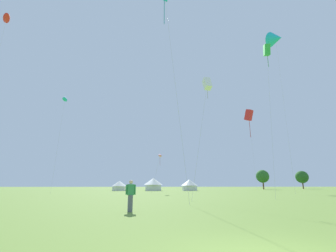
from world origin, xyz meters
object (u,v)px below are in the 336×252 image
kite_pink_parafoil (160,156)px  festival_tent_center (153,184)px  tree_distant_right (302,177)px  person_spectator (130,196)px  kite_green_box (267,51)px  kite_cyan_delta (276,39)px  tree_distant_left (263,176)px  festival_tent_left (189,185)px  kite_red_parafoil (6,18)px  kite_cyan_parafoil (65,100)px  festival_tent_right (119,185)px  kite_white_box (207,84)px  kite_red_box (249,115)px

kite_pink_parafoil → festival_tent_center: kite_pink_parafoil is taller
tree_distant_right → person_spectator: bearing=-128.2°
festival_tent_center → kite_green_box: bearing=-68.8°
person_spectator → tree_distant_right: (58.51, 74.29, 3.58)m
kite_cyan_delta → person_spectator: bearing=-134.7°
festival_tent_center → tree_distant_left: tree_distant_left is taller
festival_tent_center → festival_tent_left: bearing=0.0°
kite_cyan_delta → festival_tent_left: kite_cyan_delta is taller
kite_red_parafoil → kite_cyan_delta: size_ratio=1.01×
festival_tent_left → tree_distant_right: bearing=27.6°
kite_pink_parafoil → person_spectator: (-2.57, -28.79, -5.78)m
kite_cyan_delta → tree_distant_right: 64.11m
festival_tent_left → kite_cyan_parafoil: bearing=-143.9°
kite_cyan_delta → festival_tent_left: 39.63m
festival_tent_right → tree_distant_left: (46.35, 16.49, 2.94)m
festival_tent_center → person_spectator: bearing=-91.8°
festival_tent_right → festival_tent_center: festival_tent_center is taller
festival_tent_left → kite_green_box: bearing=-82.6°
kite_red_parafoil → kite_cyan_delta: (51.58, 0.48, -1.61)m
kite_red_parafoil → kite_white_box: 41.76m
festival_tent_left → person_spectator: bearing=-102.6°
festival_tent_center → kite_pink_parafoil: bearing=-87.1°
kite_red_parafoil → festival_tent_center: (27.75, 24.36, -29.60)m
kite_cyan_parafoil → festival_tent_center: (17.39, 19.64, -15.65)m
kite_pink_parafoil → festival_tent_right: 23.54m
kite_red_parafoil → festival_tent_center: bearing=41.3°
kite_white_box → person_spectator: 15.68m
kite_white_box → kite_pink_parafoil: 21.11m
kite_green_box → tree_distant_right: 76.39m
kite_red_parafoil → festival_tent_left: bearing=33.2°
festival_tent_right → tree_distant_left: tree_distant_left is taller
person_spectator → kite_red_parafoil: bearing=136.2°
kite_red_box → kite_cyan_parafoil: kite_red_box is taller
kite_cyan_parafoil → kite_cyan_delta: bearing=-5.9°
festival_tent_right → festival_tent_center: (8.82, 0.00, 0.41)m
person_spectator → festival_tent_left: (11.07, 49.52, 0.73)m
kite_cyan_delta → festival_tent_right: kite_cyan_delta is taller
kite_red_box → tree_distant_left: bearing=61.3°
kite_red_box → kite_white_box: kite_red_box is taller
kite_red_parafoil → festival_tent_right: bearing=52.1°
kite_cyan_parafoil → person_spectator: kite_cyan_parafoil is taller
kite_cyan_parafoil → festival_tent_left: (26.92, 19.64, -15.86)m
kite_cyan_parafoil → kite_green_box: (31.76, -17.40, 1.09)m
kite_red_parafoil → tree_distant_left: 81.63m
kite_red_parafoil → kite_pink_parafoil: (28.79, 3.64, -24.77)m
festival_tent_right → festival_tent_center: bearing=0.0°
kite_white_box → festival_tent_right: (-14.15, 40.72, -10.47)m
kite_green_box → kite_red_box: bearing=72.4°
kite_cyan_parafoil → festival_tent_center: kite_cyan_parafoil is taller
kite_red_parafoil → festival_tent_left: size_ratio=7.27×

